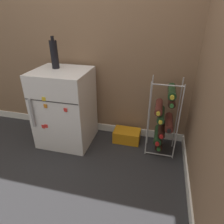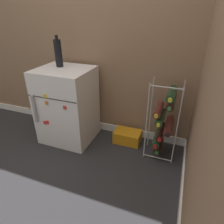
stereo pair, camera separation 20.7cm
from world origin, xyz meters
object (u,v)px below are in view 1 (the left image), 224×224
(mini_fridge, at_px, (65,108))
(fridge_top_bottle, at_px, (54,54))
(soda_box, at_px, (127,136))
(wine_rack, at_px, (164,119))

(mini_fridge, distance_m, fridge_top_bottle, 0.56)
(mini_fridge, bearing_deg, soda_box, 11.76)
(mini_fridge, bearing_deg, wine_rack, 2.75)
(wine_rack, distance_m, fridge_top_bottle, 1.26)
(fridge_top_bottle, bearing_deg, soda_box, 5.77)
(wine_rack, relative_size, soda_box, 2.69)
(fridge_top_bottle, bearing_deg, mini_fridge, -37.78)
(mini_fridge, relative_size, soda_box, 2.78)
(soda_box, relative_size, fridge_top_bottle, 0.95)
(mini_fridge, distance_m, wine_rack, 1.05)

